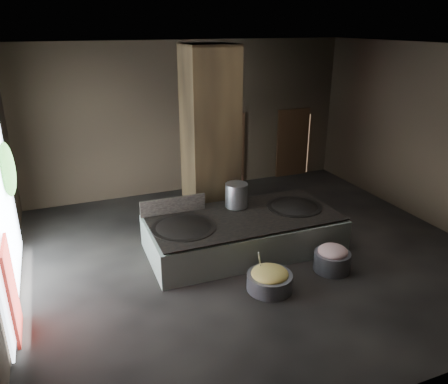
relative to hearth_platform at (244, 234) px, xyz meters
name	(u,v)px	position (x,y,z in m)	size (l,w,h in m)	color
floor	(252,253)	(0.11, -0.22, -0.43)	(10.00, 9.00, 0.10)	black
ceiling	(257,44)	(0.11, -0.22, 4.17)	(10.00, 9.00, 0.10)	black
back_wall	(189,118)	(0.11, 4.33, 1.87)	(10.00, 0.10, 4.50)	black
front_wall	(414,258)	(0.11, -4.77, 1.87)	(10.00, 0.10, 4.50)	black
right_wall	(434,137)	(5.16, -0.22, 1.87)	(0.10, 9.00, 4.50)	black
pillar	(210,139)	(-0.19, 1.68, 1.87)	(1.20, 1.20, 4.50)	black
hearth_platform	(244,234)	(0.00, 0.00, 0.00)	(4.39, 2.10, 0.76)	#B0C3B1
platform_cap	(244,217)	(0.00, 0.00, 0.43)	(4.29, 2.06, 0.03)	black
wok_left	(184,231)	(-1.45, -0.05, 0.37)	(1.38, 1.38, 0.38)	black
wok_left_rim	(184,228)	(-1.45, -0.05, 0.44)	(1.41, 1.41, 0.05)	black
wok_right	(294,209)	(1.35, 0.05, 0.37)	(1.29, 1.29, 0.36)	black
wok_right_rim	(294,207)	(1.35, 0.05, 0.44)	(1.32, 1.32, 0.05)	black
stock_pot	(236,195)	(0.05, 0.55, 0.75)	(0.53, 0.53, 0.57)	#B0B4B8
splash_guard	(173,205)	(-1.45, 0.75, 0.65)	(1.53, 0.06, 0.38)	black
cook	(234,183)	(0.63, 2.07, 0.46)	(0.61, 0.39, 1.67)	brown
veg_basin	(269,282)	(-0.21, -1.73, -0.22)	(0.90, 0.90, 0.33)	slate
veg_fill	(270,274)	(-0.21, -1.73, -0.03)	(0.74, 0.74, 0.23)	#91A952
ladle	(260,263)	(-0.36, -1.58, 0.17)	(0.03, 0.03, 0.71)	#B0B4B8
meat_basin	(332,261)	(1.35, -1.58, -0.17)	(0.76, 0.76, 0.42)	slate
meat_fill	(333,251)	(1.35, -1.58, 0.07)	(0.63, 0.63, 0.24)	#AA6666
doorway_near	(227,151)	(1.31, 4.23, 0.72)	(1.18, 0.08, 2.38)	black
doorway_near_glow	(231,150)	(1.55, 4.43, 0.67)	(0.87, 0.04, 2.06)	#8C6647
doorway_far	(292,144)	(3.71, 4.23, 0.72)	(1.18, 0.08, 2.38)	black
doorway_far_glow	(297,145)	(3.91, 4.23, 0.67)	(0.87, 0.04, 2.05)	#8C6647
left_opening	(4,219)	(-4.84, -0.02, 1.22)	(0.04, 4.20, 3.10)	white
pavilion_sliver	(12,291)	(-4.77, -1.32, 0.47)	(0.05, 0.90, 1.70)	maroon
tree_silhouette	(7,169)	(-4.74, 1.08, 1.82)	(0.28, 1.10, 1.10)	#194714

